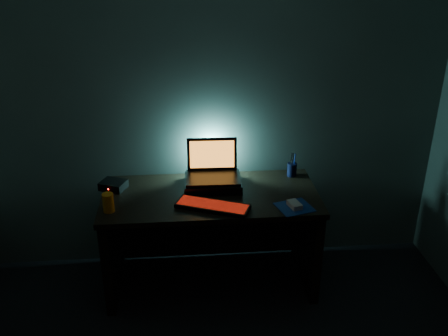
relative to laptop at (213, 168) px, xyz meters
name	(u,v)px	position (x,y,z in m)	size (l,w,h in m)	color
room	(236,281)	(-0.03, -1.79, 0.38)	(3.50, 4.00, 2.50)	black
desk	(210,222)	(-0.03, -0.11, -0.38)	(1.50, 0.70, 0.75)	black
riser	(213,183)	(0.00, -0.05, -0.09)	(0.40, 0.30, 0.06)	black
laptop	(213,168)	(0.00, 0.00, 0.00)	(0.39, 0.29, 0.26)	black
keyboard	(213,206)	(-0.02, -0.37, -0.11)	(0.51, 0.33, 0.03)	black
mousepad	(294,207)	(0.52, -0.40, -0.12)	(0.22, 0.20, 0.00)	navy
mouse	(295,205)	(0.52, -0.40, -0.10)	(0.07, 0.11, 0.03)	#97979C
pen_cup	(292,170)	(0.60, 0.08, -0.07)	(0.07, 0.07, 0.10)	black
juice_glass	(108,203)	(-0.70, -0.35, -0.06)	(0.07, 0.07, 0.13)	orange
router	(113,185)	(-0.71, -0.02, -0.09)	(0.21, 0.19, 0.06)	black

